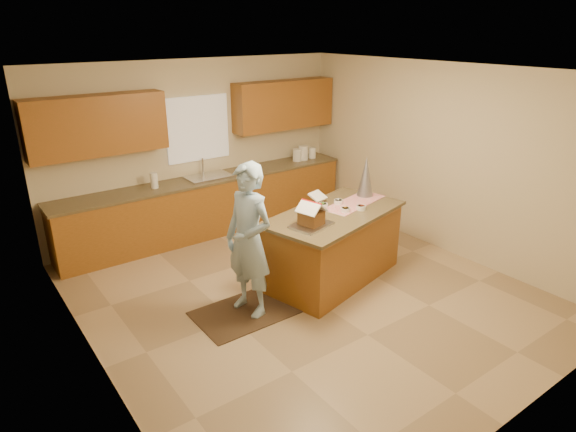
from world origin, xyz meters
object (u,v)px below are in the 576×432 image
object	(u,v)px
tinsel_tree	(366,176)
gingerbread_house	(311,216)
island_base	(334,247)
boy	(249,241)

from	to	relation	value
tinsel_tree	gingerbread_house	xyz separation A→B (m)	(-1.30, -0.42, -0.15)
island_base	tinsel_tree	xyz separation A→B (m)	(0.76, 0.24, 0.77)
island_base	boy	distance (m)	1.39
island_base	tinsel_tree	bearing A→B (deg)	3.67
island_base	tinsel_tree	world-z (taller)	tinsel_tree
tinsel_tree	boy	world-z (taller)	boy
tinsel_tree	boy	bearing A→B (deg)	-172.28
island_base	tinsel_tree	size ratio (longest dim) A/B	3.27
island_base	tinsel_tree	distance (m)	1.11
gingerbread_house	boy	bearing A→B (deg)	169.55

